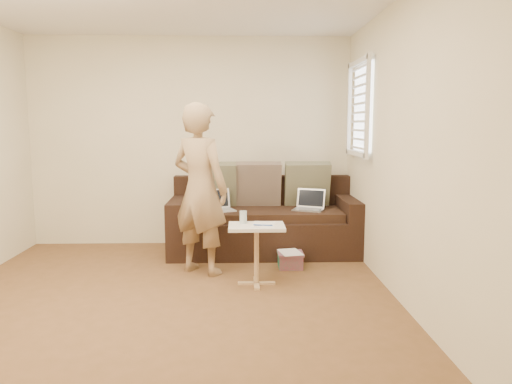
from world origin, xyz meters
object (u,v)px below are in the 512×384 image
at_px(side_table, 257,255).
at_px(sofa, 263,217).
at_px(person, 200,189).
at_px(laptop_silver, 308,210).
at_px(drinking_glass, 243,217).
at_px(laptop_white, 219,211).
at_px(striped_box, 290,260).

bearing_deg(side_table, sofa, 84.25).
relative_size(person, side_table, 3.01).
height_order(person, side_table, person).
xyz_separation_m(sofa, laptop_silver, (0.53, -0.09, 0.10)).
distance_m(sofa, drinking_glass, 1.15).
bearing_deg(laptop_silver, laptop_white, -155.46).
distance_m(laptop_white, side_table, 1.18).
relative_size(laptop_white, person, 0.20).
xyz_separation_m(laptop_silver, striped_box, (-0.27, -0.57, -0.43)).
bearing_deg(person, striped_box, -139.41).
bearing_deg(drinking_glass, side_table, -35.10).
xyz_separation_m(sofa, drinking_glass, (-0.24, -1.11, 0.21)).
relative_size(laptop_silver, laptop_white, 0.99).
bearing_deg(side_table, laptop_white, 110.38).
xyz_separation_m(laptop_silver, drinking_glass, (-0.77, -1.02, 0.12)).
xyz_separation_m(person, striped_box, (0.94, 0.14, -0.79)).
distance_m(laptop_white, drinking_glass, 1.04).
relative_size(laptop_white, drinking_glass, 2.89).
distance_m(laptop_silver, person, 1.44).
height_order(laptop_silver, laptop_white, laptop_white).
bearing_deg(laptop_silver, striped_box, -91.68).
height_order(sofa, laptop_silver, sofa).
bearing_deg(sofa, side_table, -95.75).
bearing_deg(laptop_white, sofa, -9.78).
bearing_deg(drinking_glass, striped_box, 41.68).
height_order(laptop_white, striped_box, laptop_white).
bearing_deg(drinking_glass, laptop_white, 105.62).
xyz_separation_m(laptop_silver, side_table, (-0.65, -1.10, -0.23)).
bearing_deg(sofa, person, -130.40).
height_order(sofa, striped_box, sofa).
bearing_deg(drinking_glass, sofa, 77.55).
distance_m(sofa, striped_box, 0.79).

